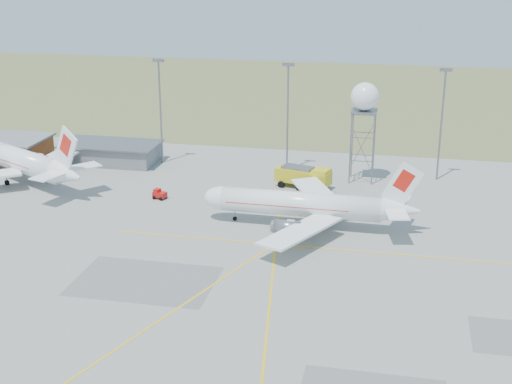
% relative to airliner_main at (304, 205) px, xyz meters
% --- Properties ---
extents(ground, '(400.00, 400.00, 0.00)m').
position_rel_airliner_main_xyz_m(ground, '(2.72, -37.93, -3.46)').
color(ground, '#9F9F9A').
rests_on(ground, ground).
extents(grass_strip, '(400.00, 120.00, 0.03)m').
position_rel_airliner_main_xyz_m(grass_strip, '(2.72, 102.07, -3.45)').
color(grass_strip, '#545D33').
rests_on(grass_strip, ground).
extents(building_grey, '(19.00, 10.00, 3.90)m').
position_rel_airliner_main_xyz_m(building_grey, '(-42.28, 26.07, -1.49)').
color(building_grey, slate).
rests_on(building_grey, ground).
extents(mast_a, '(2.20, 0.50, 20.50)m').
position_rel_airliner_main_xyz_m(mast_a, '(-32.28, 28.07, 8.61)').
color(mast_a, slate).
rests_on(mast_a, ground).
extents(mast_b, '(2.20, 0.50, 20.50)m').
position_rel_airliner_main_xyz_m(mast_b, '(-7.28, 28.07, 8.61)').
color(mast_b, slate).
rests_on(mast_b, ground).
extents(mast_c, '(2.20, 0.50, 20.50)m').
position_rel_airliner_main_xyz_m(mast_c, '(20.72, 28.07, 8.61)').
color(mast_c, slate).
rests_on(mast_c, ground).
extents(airliner_main, '(33.21, 32.32, 11.31)m').
position_rel_airliner_main_xyz_m(airliner_main, '(0.00, 0.00, 0.00)').
color(airliner_main, white).
rests_on(airliner_main, ground).
extents(airliner_far, '(35.02, 32.31, 12.80)m').
position_rel_airliner_main_xyz_m(airliner_far, '(-54.90, 12.02, 0.46)').
color(airliner_far, white).
rests_on(airliner_far, ground).
extents(radar_tower, '(5.00, 5.00, 18.08)m').
position_rel_airliner_main_xyz_m(radar_tower, '(7.08, 24.46, 6.68)').
color(radar_tower, slate).
rests_on(radar_tower, ground).
extents(fire_truck, '(10.33, 6.02, 3.93)m').
position_rel_airliner_main_xyz_m(fire_truck, '(-2.46, 18.13, -1.58)').
color(fire_truck, gold).
rests_on(fire_truck, ground).
extents(baggage_tug, '(2.48, 2.21, 1.70)m').
position_rel_airliner_main_xyz_m(baggage_tug, '(-25.78, 7.44, -2.82)').
color(baggage_tug, '#BB110D').
rests_on(baggage_tug, ground).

